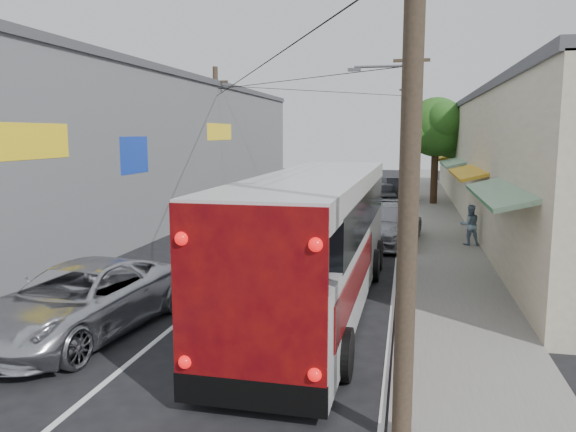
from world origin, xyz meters
name	(u,v)px	position (x,y,z in m)	size (l,w,h in m)	color
ground	(135,358)	(0.00, 0.00, 0.00)	(120.00, 120.00, 0.00)	black
sidewalk	(432,218)	(6.50, 20.00, 0.06)	(3.00, 80.00, 0.12)	slate
building_right	(520,158)	(10.99, 22.00, 3.15)	(7.09, 40.00, 6.25)	beige
building_left	(145,148)	(-8.50, 18.00, 3.65)	(7.20, 36.00, 7.25)	slate
utility_poles	(369,139)	(3.13, 20.33, 4.13)	(11.80, 45.28, 8.00)	#473828
street_tree	(437,129)	(6.87, 26.02, 4.67)	(4.40, 4.00, 6.60)	#3F2B19
coach_bus	(318,239)	(3.00, 4.10, 1.78)	(2.91, 11.95, 3.43)	silver
jeepney	(80,300)	(-1.81, 1.00, 0.78)	(2.60, 5.63, 1.57)	silver
parked_suv	(391,224)	(4.60, 13.00, 0.78)	(2.20, 5.40, 1.57)	#95949B
parked_car_mid	(385,193)	(3.80, 26.00, 0.67)	(1.58, 3.94, 1.34)	#29292E
parked_car_far	(398,189)	(4.60, 28.16, 0.74)	(1.57, 4.50, 1.48)	black
pedestrian_near	(412,224)	(5.40, 12.76, 0.87)	(0.55, 0.36, 1.50)	pink
pedestrian_far	(470,225)	(7.60, 12.72, 0.91)	(0.76, 0.60, 1.57)	#7E9DB7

